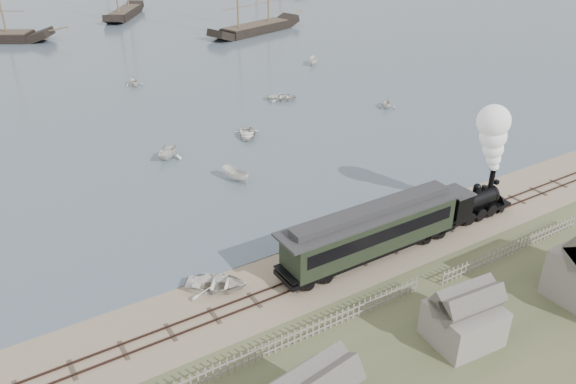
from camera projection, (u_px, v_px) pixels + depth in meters
ground at (323, 255)px, 42.72m from camera, size 600.00×600.00×0.00m
rail_track at (338, 268)px, 41.20m from camera, size 120.00×1.80×0.16m
picket_fence_west at (301, 342)px, 34.42m from camera, size 19.00×0.10×1.20m
picket_fence_east at (513, 254)px, 42.91m from camera, size 15.00×0.10×1.20m
shed_mid at (461, 339)px, 34.63m from camera, size 4.00×3.50×3.60m
locomotive at (488, 169)px, 46.25m from camera, size 7.48×2.79×9.32m
passenger_coach at (372, 230)px, 41.49m from camera, size 15.44×2.98×3.75m
beached_dinghy at (217, 284)px, 38.85m from camera, size 4.99×5.31×0.89m
rowboat_1 at (168, 150)px, 58.03m from camera, size 4.34×4.48×1.80m
rowboat_2 at (235, 175)px, 53.55m from camera, size 3.47×2.23×1.26m
rowboat_3 at (282, 97)px, 74.91m from camera, size 4.54×4.93×0.83m
rowboat_4 at (387, 102)px, 72.07m from camera, size 3.50×3.47×1.40m
rowboat_5 at (313, 61)px, 90.62m from camera, size 3.20×2.89×1.22m
rowboat_7 at (134, 81)px, 80.29m from camera, size 3.15×2.77×1.57m
rowboat_8 at (247, 134)px, 63.33m from camera, size 4.76×4.18×0.82m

